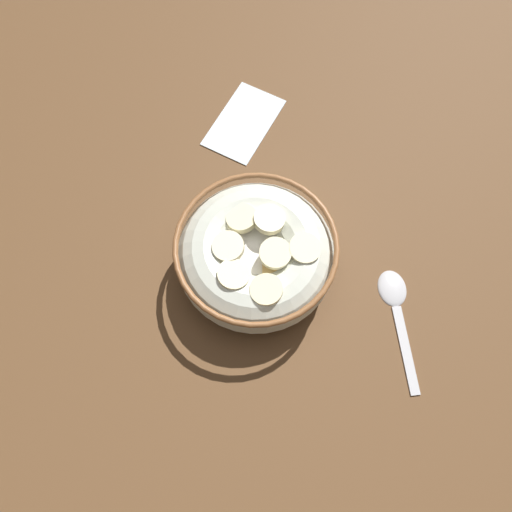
% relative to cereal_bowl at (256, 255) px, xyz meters
% --- Properties ---
extents(ground_plane, '(1.31, 1.31, 0.02)m').
position_rel_cereal_bowl_xyz_m(ground_plane, '(0.00, 0.00, -0.04)').
color(ground_plane, brown).
extents(cereal_bowl, '(0.17, 0.17, 0.07)m').
position_rel_cereal_bowl_xyz_m(cereal_bowl, '(0.00, 0.00, 0.00)').
color(cereal_bowl, beige).
rests_on(cereal_bowl, ground_plane).
extents(spoon, '(0.12, 0.09, 0.01)m').
position_rel_cereal_bowl_xyz_m(spoon, '(0.03, -0.15, -0.03)').
color(spoon, '#B7B7BC').
rests_on(spoon, ground_plane).
extents(folded_napkin, '(0.11, 0.07, 0.00)m').
position_rel_cereal_bowl_xyz_m(folded_napkin, '(0.17, 0.10, -0.03)').
color(folded_napkin, silver).
rests_on(folded_napkin, ground_plane).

